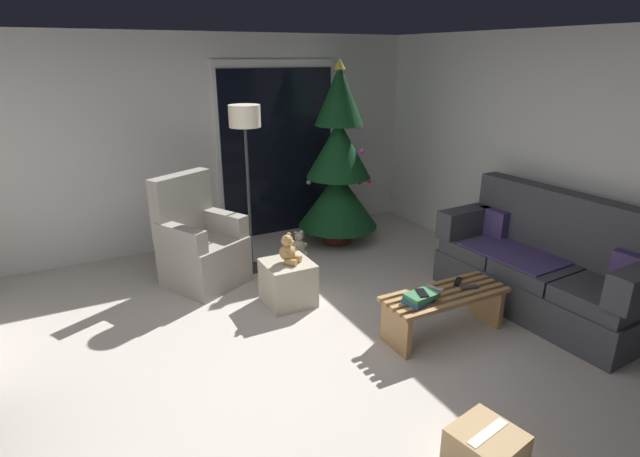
% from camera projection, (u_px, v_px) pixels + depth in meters
% --- Properties ---
extents(ground_plane, '(7.00, 7.00, 0.00)m').
position_uv_depth(ground_plane, '(316.00, 369.00, 3.73)').
color(ground_plane, '#BCB2A8').
extents(wall_back, '(5.72, 0.12, 2.50)m').
position_uv_depth(wall_back, '(199.00, 143.00, 5.86)').
color(wall_back, silver).
rests_on(wall_back, ground).
extents(wall_right, '(0.12, 6.00, 2.50)m').
position_uv_depth(wall_right, '(590.00, 169.00, 4.55)').
color(wall_right, silver).
rests_on(wall_right, ground).
extents(patio_door_frame, '(1.60, 0.02, 2.20)m').
position_uv_depth(patio_door_frame, '(278.00, 150.00, 6.28)').
color(patio_door_frame, silver).
rests_on(patio_door_frame, ground).
extents(patio_door_glass, '(1.50, 0.02, 2.10)m').
position_uv_depth(patio_door_glass, '(279.00, 154.00, 6.28)').
color(patio_door_glass, black).
rests_on(patio_door_glass, ground).
extents(couch, '(0.89, 1.98, 1.08)m').
position_uv_depth(couch, '(544.00, 268.00, 4.52)').
color(couch, '#3D3D42').
rests_on(couch, ground).
extents(coffee_table, '(1.10, 0.40, 0.39)m').
position_uv_depth(coffee_table, '(444.00, 306.00, 4.12)').
color(coffee_table, '#9E7547').
rests_on(coffee_table, ground).
extents(remote_graphite, '(0.16, 0.08, 0.02)m').
position_uv_depth(remote_graphite, '(469.00, 287.00, 4.14)').
color(remote_graphite, '#333338').
rests_on(remote_graphite, coffee_table).
extents(remote_silver, '(0.11, 0.16, 0.02)m').
position_uv_depth(remote_silver, '(434.00, 288.00, 4.12)').
color(remote_silver, '#ADADB2').
rests_on(remote_silver, coffee_table).
extents(remote_black, '(0.15, 0.13, 0.02)m').
position_uv_depth(remote_black, '(458.00, 282.00, 4.24)').
color(remote_black, black).
rests_on(remote_black, coffee_table).
extents(book_stack, '(0.29, 0.22, 0.08)m').
position_uv_depth(book_stack, '(420.00, 298.00, 3.91)').
color(book_stack, '#285684').
rests_on(book_stack, coffee_table).
extents(cell_phone, '(0.11, 0.16, 0.01)m').
position_uv_depth(cell_phone, '(422.00, 293.00, 3.89)').
color(cell_phone, black).
rests_on(cell_phone, book_stack).
extents(christmas_tree, '(0.99, 0.99, 2.21)m').
position_uv_depth(christmas_tree, '(338.00, 167.00, 5.93)').
color(christmas_tree, '#4C1E19').
rests_on(christmas_tree, ground).
extents(armchair, '(0.92, 0.93, 1.13)m').
position_uv_depth(armchair, '(200.00, 246.00, 5.02)').
color(armchair, gray).
rests_on(armchair, ground).
extents(floor_lamp, '(0.32, 0.32, 1.78)m').
position_uv_depth(floor_lamp, '(245.00, 133.00, 4.96)').
color(floor_lamp, '#2D2D30').
rests_on(floor_lamp, ground).
extents(ottoman, '(0.44, 0.44, 0.42)m').
position_uv_depth(ottoman, '(288.00, 283.00, 4.66)').
color(ottoman, '#B2A893').
rests_on(ottoman, ground).
extents(teddy_bear_honey, '(0.21, 0.22, 0.29)m').
position_uv_depth(teddy_bear_honey, '(288.00, 251.00, 4.54)').
color(teddy_bear_honey, tan).
rests_on(teddy_bear_honey, ottoman).
extents(teddy_bear_cream_by_tree, '(0.20, 0.20, 0.29)m').
position_uv_depth(teddy_bear_cream_by_tree, '(299.00, 244.00, 5.85)').
color(teddy_bear_cream_by_tree, beige).
rests_on(teddy_bear_cream_by_tree, ground).
extents(cardboard_box_taped_mid_floor, '(0.42, 0.42, 0.25)m').
position_uv_depth(cardboard_box_taped_mid_floor, '(486.00, 450.00, 2.81)').
color(cardboard_box_taped_mid_floor, tan).
rests_on(cardboard_box_taped_mid_floor, ground).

